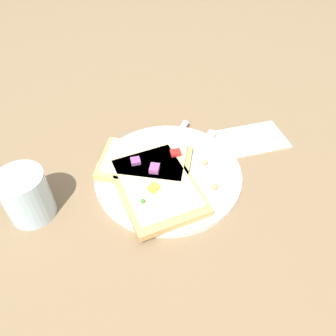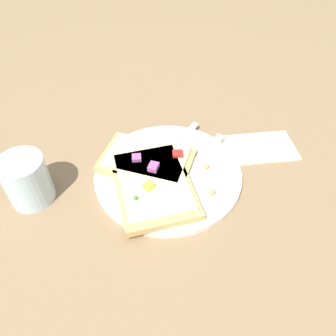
{
  "view_description": "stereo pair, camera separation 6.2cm",
  "coord_description": "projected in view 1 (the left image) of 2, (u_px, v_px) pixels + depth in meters",
  "views": [
    {
      "loc": [
        -0.11,
        -0.42,
        0.47
      ],
      "look_at": [
        0.0,
        0.0,
        0.02
      ],
      "focal_mm": 35.0,
      "sensor_mm": 36.0,
      "label": 1
    },
    {
      "loc": [
        -0.05,
        -0.43,
        0.47
      ],
      "look_at": [
        0.0,
        0.0,
        0.02
      ],
      "focal_mm": 35.0,
      "sensor_mm": 36.0,
      "label": 2
    }
  ],
  "objects": [
    {
      "name": "plate",
      "position": [
        168.0,
        174.0,
        0.63
      ],
      "size": [
        0.28,
        0.28,
        0.01
      ],
      "color": "silver",
      "rests_on": "ground"
    },
    {
      "name": "crumb_scatter",
      "position": [
        201.0,
        174.0,
        0.62
      ],
      "size": [
        0.14,
        0.12,
        0.01
      ],
      "color": "tan",
      "rests_on": "plate"
    },
    {
      "name": "pizza_slice_main",
      "position": [
        156.0,
        185.0,
        0.59
      ],
      "size": [
        0.16,
        0.21,
        0.03
      ],
      "rotation": [
        0.0,
        0.0,
        1.71
      ],
      "color": "tan",
      "rests_on": "plate"
    },
    {
      "name": "fork",
      "position": [
        162.0,
        158.0,
        0.65
      ],
      "size": [
        0.16,
        0.19,
        0.01
      ],
      "rotation": [
        0.0,
        0.0,
        4.02
      ],
      "color": "silver",
      "rests_on": "plate"
    },
    {
      "name": "pizza_slice_corner",
      "position": [
        145.0,
        162.0,
        0.63
      ],
      "size": [
        0.2,
        0.17,
        0.03
      ],
      "rotation": [
        0.0,
        0.0,
        2.71
      ],
      "color": "tan",
      "rests_on": "plate"
    },
    {
      "name": "drinking_glass",
      "position": [
        26.0,
        196.0,
        0.54
      ],
      "size": [
        0.08,
        0.08,
        0.09
      ],
      "color": "silver",
      "rests_on": "ground"
    },
    {
      "name": "napkin",
      "position": [
        250.0,
        139.0,
        0.71
      ],
      "size": [
        0.15,
        0.09,
        0.01
      ],
      "color": "beige",
      "rests_on": "ground"
    },
    {
      "name": "ground_plane",
      "position": [
        168.0,
        176.0,
        0.64
      ],
      "size": [
        4.0,
        4.0,
        0.0
      ],
      "primitive_type": "plane",
      "color": "#7F6647"
    },
    {
      "name": "knife",
      "position": [
        198.0,
        155.0,
        0.66
      ],
      "size": [
        0.14,
        0.16,
        0.01
      ],
      "rotation": [
        0.0,
        0.0,
        3.97
      ],
      "color": "silver",
      "rests_on": "plate"
    }
  ]
}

